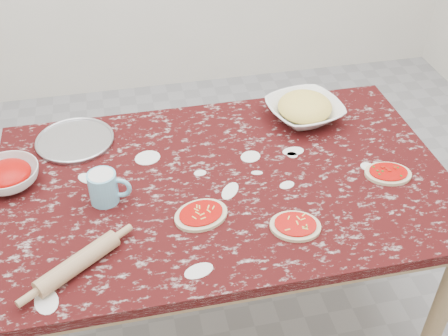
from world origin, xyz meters
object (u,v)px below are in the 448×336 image
at_px(cheese_bowl, 304,111).
at_px(worktable, 224,196).
at_px(sauce_bowl, 8,177).
at_px(rolling_pin, 78,263).
at_px(flour_mug, 104,187).
at_px(pizza_tray, 75,141).

bearing_deg(cheese_bowl, worktable, -142.29).
bearing_deg(worktable, cheese_bowl, 37.71).
height_order(worktable, sauce_bowl, sauce_bowl).
bearing_deg(rolling_pin, cheese_bowl, 34.69).
height_order(flour_mug, rolling_pin, flour_mug).
xyz_separation_m(cheese_bowl, flour_mug, (-0.81, -0.34, 0.02)).
bearing_deg(flour_mug, sauce_bowl, 154.23).
distance_m(worktable, cheese_bowl, 0.52).
height_order(pizza_tray, sauce_bowl, sauce_bowl).
relative_size(worktable, pizza_tray, 5.49).
bearing_deg(cheese_bowl, flour_mug, -157.55).
xyz_separation_m(sauce_bowl, rolling_pin, (0.23, -0.45, -0.01)).
distance_m(sauce_bowl, flour_mug, 0.36).
relative_size(pizza_tray, cheese_bowl, 1.00).
relative_size(sauce_bowl, flour_mug, 1.51).
relative_size(worktable, rolling_pin, 5.80).
xyz_separation_m(pizza_tray, flour_mug, (0.10, -0.37, 0.05)).
height_order(pizza_tray, flour_mug, flour_mug).
bearing_deg(flour_mug, pizza_tray, 105.64).
xyz_separation_m(flour_mug, rolling_pin, (-0.09, -0.29, -0.03)).
xyz_separation_m(sauce_bowl, flour_mug, (0.33, -0.16, 0.02)).
height_order(sauce_bowl, flour_mug, flour_mug).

